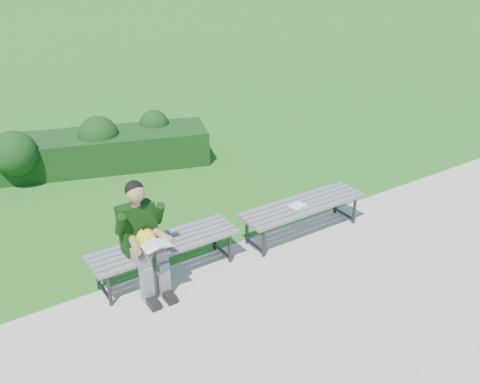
{
  "coord_description": "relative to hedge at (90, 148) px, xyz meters",
  "views": [
    {
      "loc": [
        -2.9,
        -5.09,
        3.8
      ],
      "look_at": [
        0.37,
        -0.1,
        0.82
      ],
      "focal_mm": 40.0,
      "sensor_mm": 36.0,
      "label": 1
    }
  ],
  "objects": [
    {
      "name": "bench_left",
      "position": [
        -0.34,
        -3.61,
        0.04
      ],
      "size": [
        1.8,
        0.5,
        0.46
      ],
      "color": "gray",
      "rests_on": "walkway"
    },
    {
      "name": "paper_sheet",
      "position": [
        1.54,
        -3.74,
        0.1
      ],
      "size": [
        0.24,
        0.19,
        0.01
      ],
      "color": "white",
      "rests_on": "bench_right"
    },
    {
      "name": "ground",
      "position": [
        0.37,
        -3.47,
        -0.38
      ],
      "size": [
        80.0,
        80.0,
        0.0
      ],
      "color": "#2C6D14",
      "rests_on": "ground"
    },
    {
      "name": "bench_right",
      "position": [
        1.64,
        -3.74,
        0.04
      ],
      "size": [
        1.8,
        0.5,
        0.46
      ],
      "color": "gray",
      "rests_on": "walkway"
    },
    {
      "name": "hedge",
      "position": [
        0.0,
        0.0,
        0.0
      ],
      "size": [
        3.94,
        2.11,
        0.93
      ],
      "color": "#1B3914",
      "rests_on": "ground"
    },
    {
      "name": "seated_boy",
      "position": [
        -0.64,
        -3.7,
        0.34
      ],
      "size": [
        0.56,
        0.76,
        1.31
      ],
      "color": "slate",
      "rests_on": "walkway"
    },
    {
      "name": "walkway",
      "position": [
        0.37,
        -5.22,
        -0.37
      ],
      "size": [
        30.0,
        3.5,
        0.02
      ],
      "color": "beige",
      "rests_on": "ground"
    }
  ]
}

